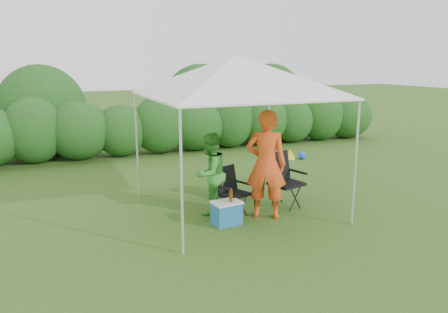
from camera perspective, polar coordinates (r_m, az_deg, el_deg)
name	(u,v)px	position (r m, az deg, el deg)	size (l,w,h in m)	color
ground	(247,217)	(7.85, 2.98, -7.93)	(70.00, 70.00, 0.00)	#3A5F1E
hedge	(163,126)	(13.19, -7.94, 4.00)	(15.41, 1.53, 1.80)	#21531A
canopy	(236,76)	(7.82, 1.57, 10.48)	(3.10, 3.10, 2.83)	silver
chair_right	(283,176)	(8.37, 7.71, -2.57)	(0.74, 0.70, 1.02)	black
chair_left	(231,188)	(7.89, 0.90, -4.08)	(0.65, 0.63, 0.86)	black
man	(266,164)	(7.61, 5.51, -1.05)	(0.70, 0.46, 1.92)	#F94F1C
woman	(210,174)	(7.84, -1.84, -2.27)	(0.72, 0.56, 1.48)	green
cooler	(227,213)	(7.46, 0.34, -7.35)	(0.52, 0.40, 0.40)	#22669F
bottle	(231,195)	(7.34, 0.90, -5.05)	(0.06, 0.06, 0.24)	#592D0C
lawn_toy	(293,154)	(12.49, 9.01, 0.27)	(0.55, 0.46, 0.28)	yellow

